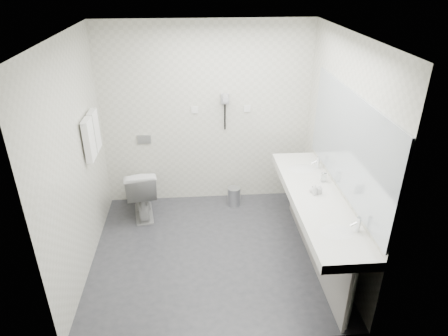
{
  "coord_description": "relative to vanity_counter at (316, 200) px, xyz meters",
  "views": [
    {
      "loc": [
        -0.16,
        -3.8,
        3.07
      ],
      "look_at": [
        0.15,
        0.15,
        1.05
      ],
      "focal_mm": 32.04,
      "sensor_mm": 36.0,
      "label": 1
    }
  ],
  "objects": [
    {
      "name": "towel_far",
      "position": [
        -2.46,
        0.89,
        0.53
      ],
      "size": [
        0.07,
        0.24,
        0.48
      ],
      "primitive_type": "cube",
      "color": "white",
      "rests_on": "towel_rail"
    },
    {
      "name": "soap_bottle_b",
      "position": [
        -0.03,
        0.08,
        0.09
      ],
      "size": [
        0.09,
        0.09,
        0.08
      ],
      "primitive_type": "imported",
      "rotation": [
        0.0,
        0.0,
        -0.89
      ],
      "color": "silver",
      "rests_on": "vanity_counter"
    },
    {
      "name": "dryer_cord",
      "position": [
        -0.88,
        1.46,
        0.45
      ],
      "size": [
        0.02,
        0.02,
        0.35
      ],
      "primitive_type": "cylinder",
      "color": "black",
      "rests_on": "dryer_cradle"
    },
    {
      "name": "soap_bottle_a",
      "position": [
        0.04,
        0.04,
        0.1
      ],
      "size": [
        0.07,
        0.07,
        0.11
      ],
      "primitive_type": "imported",
      "rotation": [
        0.0,
        0.0,
        0.77
      ],
      "color": "silver",
      "rests_on": "vanity_counter"
    },
    {
      "name": "dryer_barrel",
      "position": [
        -0.88,
        1.4,
        0.73
      ],
      "size": [
        0.08,
        0.14,
        0.08
      ],
      "primitive_type": "cylinder",
      "rotation": [
        1.57,
        0.0,
        0.0
      ],
      "color": "#9A9BA0",
      "rests_on": "dryer_cradle"
    },
    {
      "name": "basin_far",
      "position": [
        0.0,
        0.65,
        0.04
      ],
      "size": [
        0.4,
        0.31,
        0.05
      ],
      "primitive_type": "ellipsoid",
      "color": "silver",
      "rests_on": "vanity_counter"
    },
    {
      "name": "faucet_near",
      "position": [
        0.19,
        -0.65,
        0.12
      ],
      "size": [
        0.04,
        0.04,
        0.15
      ],
      "primitive_type": "cylinder",
      "color": "silver",
      "rests_on": "vanity_counter"
    },
    {
      "name": "glass_left",
      "position": [
        0.17,
        0.31,
        0.1
      ],
      "size": [
        0.07,
        0.07,
        0.11
      ],
      "primitive_type": "cylinder",
      "rotation": [
        0.0,
        0.0,
        0.11
      ],
      "color": "silver",
      "rests_on": "vanity_counter"
    },
    {
      "name": "ceiling",
      "position": [
        -1.12,
        0.2,
        1.7
      ],
      "size": [
        2.8,
        2.8,
        0.0
      ],
      "primitive_type": "plane",
      "rotation": [
        3.14,
        0.0,
        0.0
      ],
      "color": "silver",
      "rests_on": "wall_back"
    },
    {
      "name": "dryer_cradle",
      "position": [
        -0.88,
        1.47,
        0.7
      ],
      "size": [
        0.1,
        0.04,
        0.14
      ],
      "primitive_type": "cube",
      "color": "#9A9BA0",
      "rests_on": "wall_back"
    },
    {
      "name": "floor",
      "position": [
        -1.12,
        0.2,
        -0.8
      ],
      "size": [
        2.8,
        2.8,
        0.0
      ],
      "primitive_type": "plane",
      "color": "#2C2C31",
      "rests_on": "ground"
    },
    {
      "name": "towel_near",
      "position": [
        -2.46,
        0.61,
        0.53
      ],
      "size": [
        0.07,
        0.24,
        0.48
      ],
      "primitive_type": "cube",
      "color": "white",
      "rests_on": "towel_rail"
    },
    {
      "name": "towel_rail",
      "position": [
        -2.47,
        0.75,
        0.75
      ],
      "size": [
        0.02,
        0.62,
        0.02
      ],
      "primitive_type": "cylinder",
      "rotation": [
        1.57,
        0.0,
        0.0
      ],
      "color": "silver",
      "rests_on": "wall_left"
    },
    {
      "name": "vanity_counter",
      "position": [
        0.0,
        0.0,
        0.0
      ],
      "size": [
        0.55,
        2.2,
        0.1
      ],
      "primitive_type": "cube",
      "color": "silver",
      "rests_on": "floor"
    },
    {
      "name": "switch_plate_a",
      "position": [
        -1.27,
        1.49,
        0.55
      ],
      "size": [
        0.09,
        0.02,
        0.09
      ],
      "primitive_type": "cube",
      "color": "silver",
      "rests_on": "wall_back"
    },
    {
      "name": "vanity_panel",
      "position": [
        0.02,
        0.0,
        -0.42
      ],
      "size": [
        0.03,
        2.15,
        0.75
      ],
      "primitive_type": "cube",
      "color": "gray",
      "rests_on": "floor"
    },
    {
      "name": "mirror",
      "position": [
        0.26,
        0.0,
        0.65
      ],
      "size": [
        0.02,
        2.2,
        1.05
      ],
      "primitive_type": "cube",
      "color": "#B2BCC6",
      "rests_on": "wall_right"
    },
    {
      "name": "toilet",
      "position": [
        -2.03,
        1.11,
        -0.44
      ],
      "size": [
        0.52,
        0.77,
        0.73
      ],
      "primitive_type": "imported",
      "rotation": [
        0.0,
        0.0,
        3.3
      ],
      "color": "silver",
      "rests_on": "floor"
    },
    {
      "name": "faucet_far",
      "position": [
        0.19,
        0.65,
        0.12
      ],
      "size": [
        0.04,
        0.04,
        0.15
      ],
      "primitive_type": "cylinder",
      "color": "silver",
      "rests_on": "vanity_counter"
    },
    {
      "name": "pedal_bin",
      "position": [
        -0.76,
        1.25,
        -0.67
      ],
      "size": [
        0.19,
        0.19,
        0.25
      ],
      "primitive_type": "cylinder",
      "rotation": [
        0.0,
        0.0,
        0.07
      ],
      "color": "#B2B5BA",
      "rests_on": "floor"
    },
    {
      "name": "bin_lid",
      "position": [
        -0.76,
        1.25,
        -0.54
      ],
      "size": [
        0.18,
        0.18,
        0.02
      ],
      "primitive_type": "cylinder",
      "color": "#B2B5BA",
      "rests_on": "pedal_bin"
    },
    {
      "name": "wall_back",
      "position": [
        -1.12,
        1.5,
        0.45
      ],
      "size": [
        2.8,
        0.0,
        2.8
      ],
      "primitive_type": "plane",
      "rotation": [
        1.57,
        0.0,
        0.0
      ],
      "color": "beige",
      "rests_on": "floor"
    },
    {
      "name": "switch_plate_b",
      "position": [
        -0.57,
        1.49,
        0.55
      ],
      "size": [
        0.09,
        0.02,
        0.09
      ],
      "primitive_type": "cube",
      "color": "silver",
      "rests_on": "wall_back"
    },
    {
      "name": "vanity_post_far",
      "position": [
        0.05,
        1.04,
        -0.42
      ],
      "size": [
        0.06,
        0.06,
        0.75
      ],
      "primitive_type": "cylinder",
      "color": "silver",
      "rests_on": "floor"
    },
    {
      "name": "flush_plate",
      "position": [
        -1.98,
        1.49,
        0.15
      ],
      "size": [
        0.18,
        0.02,
        0.12
      ],
      "primitive_type": "cube",
      "color": "#B2B5BA",
      "rests_on": "wall_back"
    },
    {
      "name": "basin_near",
      "position": [
        0.0,
        -0.65,
        0.04
      ],
      "size": [
        0.4,
        0.31,
        0.05
      ],
      "primitive_type": "ellipsoid",
      "color": "silver",
      "rests_on": "vanity_counter"
    },
    {
      "name": "vanity_post_near",
      "position": [
        0.05,
        -1.04,
        -0.42
      ],
      "size": [
        0.06,
        0.06,
        0.75
      ],
      "primitive_type": "cylinder",
      "color": "silver",
      "rests_on": "floor"
    },
    {
      "name": "wall_left",
      "position": [
        -2.52,
        0.2,
        0.45
      ],
      "size": [
        0.0,
        2.6,
        2.6
      ],
      "primitive_type": "plane",
      "rotation": [
        1.57,
        0.0,
        1.57
      ],
      "color": "beige",
      "rests_on": "floor"
    },
    {
      "name": "wall_right",
      "position": [
        0.27,
        0.2,
        0.45
      ],
      "size": [
        0.0,
        2.6,
        2.6
      ],
      "primitive_type": "plane",
      "rotation": [
        1.57,
        0.0,
        -1.57
      ],
      "color": "beige",
      "rests_on": "floor"
    },
    {
      "name": "wall_front",
      "position": [
        -1.12,
        -1.1,
        0.45
      ],
      "size": [
        2.8,
        0.0,
        2.8
      ],
      "primitive_type": "plane",
      "rotation": [
        -1.57,
        0.0,
        0.0
      ],
      "color": "beige",
      "rests_on": "floor"
    },
    {
      "name": "soap_bottle_c",
      "position": [
        -0.02,
        0.03,
        0.11
      ],
      "size": [
        0.06,
        0.06,
        0.13
      ],
      "primitive_type": "imported",
      "rotation": [
        0.0,
        0.0,
        -0.19
      ],
      "color": "silver",
      "rests_on": "vanity_counter"
    }
  ]
}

